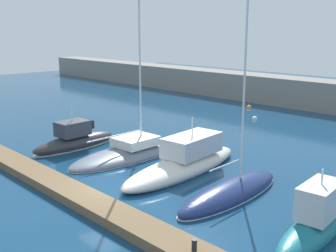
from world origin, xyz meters
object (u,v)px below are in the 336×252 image
dock_bollard (194,245)px  mooring_buoy_orange (249,108)px  sailboat_slate_second (132,152)px  motorboat_ivory_third (185,161)px  mooring_buoy_white (255,119)px  sailboat_navy_fourth (230,192)px  motorboat_charcoal_nearest (75,140)px  motorboat_teal_fifth (316,221)px

dock_bollard → mooring_buoy_orange: bearing=121.6°
sailboat_slate_second → motorboat_ivory_third: bearing=-88.3°
sailboat_slate_second → mooring_buoy_orange: (-4.55, 20.08, -0.22)m
mooring_buoy_white → dock_bollard: (12.87, -22.65, 0.69)m
mooring_buoy_white → sailboat_navy_fourth: bearing=-59.2°
motorboat_charcoal_nearest → mooring_buoy_orange: (-0.18, 21.82, -0.56)m
motorboat_ivory_third → motorboat_teal_fifth: size_ratio=1.57×
motorboat_ivory_third → sailboat_navy_fourth: size_ratio=0.62×
mooring_buoy_orange → motorboat_charcoal_nearest: bearing=-89.5°
motorboat_ivory_third → mooring_buoy_orange: bearing=19.4°
motorboat_teal_fifth → mooring_buoy_orange: size_ratio=10.62×
dock_bollard → mooring_buoy_white: bearing=119.6°
motorboat_charcoal_nearest → motorboat_ivory_third: size_ratio=0.67×
motorboat_ivory_third → dock_bollard: bearing=-140.3°
mooring_buoy_white → mooring_buoy_orange: bearing=130.7°
motorboat_charcoal_nearest → mooring_buoy_white: bearing=-14.2°
sailboat_navy_fourth → dock_bollard: (2.87, -5.92, 0.43)m
motorboat_ivory_third → mooring_buoy_white: (-5.62, 15.52, -0.59)m
motorboat_teal_fifth → sailboat_navy_fourth: bearing=78.5°
mooring_buoy_orange → motorboat_teal_fifth: bearing=-49.2°
mooring_buoy_white → dock_bollard: size_ratio=1.23×
sailboat_slate_second → motorboat_charcoal_nearest: bearing=109.6°
sailboat_navy_fourth → mooring_buoy_white: sailboat_navy_fourth is taller
sailboat_navy_fourth → mooring_buoy_white: 19.49m
sailboat_navy_fourth → mooring_buoy_white: (-9.99, 16.73, -0.26)m
sailboat_slate_second → motorboat_teal_fifth: (14.03, -1.44, 0.32)m
sailboat_navy_fourth → motorboat_teal_fifth: 4.97m
motorboat_charcoal_nearest → mooring_buoy_white: motorboat_charcoal_nearest is taller
sailboat_slate_second → dock_bollard: bearing=-121.8°
sailboat_slate_second → mooring_buoy_white: (-0.89, 15.84, -0.22)m
motorboat_ivory_third → mooring_buoy_white: bearing=14.1°
motorboat_ivory_third → motorboat_teal_fifth: (9.30, -1.76, -0.05)m
motorboat_charcoal_nearest → sailboat_navy_fourth: size_ratio=0.42×
sailboat_slate_second → dock_bollard: (11.97, -6.81, 0.47)m
sailboat_slate_second → motorboat_teal_fifth: 14.11m
mooring_buoy_orange → dock_bollard: (16.52, -26.90, 0.69)m
sailboat_slate_second → motorboat_ivory_third: (4.73, 0.31, 0.37)m
sailboat_navy_fourth → mooring_buoy_orange: 25.03m
motorboat_charcoal_nearest → motorboat_ivory_third: (9.10, 2.05, 0.04)m
motorboat_ivory_third → motorboat_teal_fifth: 9.46m
motorboat_teal_fifth → mooring_buoy_orange: motorboat_teal_fifth is taller
mooring_buoy_orange → dock_bollard: bearing=-58.4°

